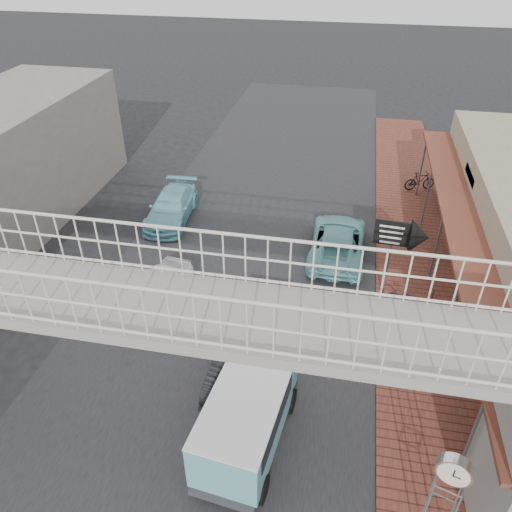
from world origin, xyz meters
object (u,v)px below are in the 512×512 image
at_px(motorcycle_near, 414,302).
at_px(arrow_sign, 416,237).
at_px(dark_sedan, 250,348).
at_px(angkot_curb, 338,241).
at_px(angkot_van, 247,414).
at_px(white_hatchback, 157,292).
at_px(motorcycle_far, 420,181).
at_px(angkot_far, 171,207).
at_px(street_clock, 453,474).

height_order(motorcycle_near, arrow_sign, arrow_sign).
xyz_separation_m(dark_sedan, angkot_curb, (2.19, 6.59, -0.13)).
bearing_deg(angkot_van, white_hatchback, 137.52).
distance_m(angkot_curb, motorcycle_far, 7.35).
bearing_deg(dark_sedan, motorcycle_near, 36.96).
bearing_deg(angkot_far, white_hatchback, -78.64).
bearing_deg(dark_sedan, angkot_far, 126.24).
xyz_separation_m(angkot_far, street_clock, (10.13, -12.23, 1.83)).
distance_m(white_hatchback, street_clock, 10.86).
bearing_deg(street_clock, arrow_sign, 108.30).
xyz_separation_m(white_hatchback, dark_sedan, (3.72, -2.15, 0.15)).
distance_m(motorcycle_near, arrow_sign, 2.18).
bearing_deg(street_clock, dark_sedan, 156.35).
bearing_deg(motorcycle_far, dark_sedan, 136.44).
xyz_separation_m(motorcycle_near, street_clock, (-0.03, -7.51, 1.83)).
xyz_separation_m(white_hatchback, arrow_sign, (8.43, 2.06, 1.97)).
relative_size(dark_sedan, angkot_curb, 1.01).
bearing_deg(angkot_van, dark_sedan, 106.78).
bearing_deg(angkot_van, motorcycle_near, 59.88).
relative_size(angkot_curb, arrow_sign, 1.49).
bearing_deg(angkot_far, angkot_van, -65.01).
distance_m(white_hatchback, angkot_van, 6.43).
relative_size(angkot_curb, motorcycle_far, 2.98).
bearing_deg(angkot_curb, angkot_far, -10.10).
relative_size(white_hatchback, angkot_far, 0.86).
relative_size(motorcycle_near, arrow_sign, 0.63).
distance_m(dark_sedan, angkot_far, 9.58).
relative_size(angkot_far, arrow_sign, 1.36).
bearing_deg(street_clock, angkot_van, 177.85).
relative_size(angkot_far, street_clock, 1.48).
height_order(angkot_curb, street_clock, street_clock).
xyz_separation_m(dark_sedan, angkot_van, (0.49, -2.67, 0.43)).
distance_m(motorcycle_near, motorcycle_far, 9.73).
relative_size(white_hatchback, dark_sedan, 0.78).
bearing_deg(white_hatchback, arrow_sign, 20.86).
bearing_deg(angkot_curb, street_clock, 104.74).
relative_size(motorcycle_far, street_clock, 0.55).
xyz_separation_m(motorcycle_far, arrow_sign, (-1.09, -8.78, 2.02)).
bearing_deg(motorcycle_far, motorcycle_near, 155.28).
bearing_deg(motorcycle_far, angkot_curb, 131.10).
bearing_deg(street_clock, angkot_far, 146.73).
bearing_deg(angkot_far, angkot_curb, -14.05).
bearing_deg(angkot_curb, arrow_sign, 137.28).
bearing_deg(white_hatchback, angkot_far, 111.68).
relative_size(angkot_far, motorcycle_near, 2.14).
xyz_separation_m(angkot_van, arrow_sign, (4.22, 6.88, 1.39)).
xyz_separation_m(angkot_curb, arrow_sign, (2.51, -2.38, 1.95)).
distance_m(angkot_far, street_clock, 15.98).
xyz_separation_m(motorcycle_far, street_clock, (-0.91, -17.20, 1.88)).
distance_m(dark_sedan, street_clock, 6.66).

